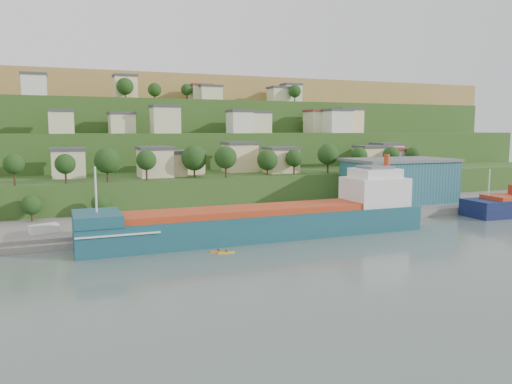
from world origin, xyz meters
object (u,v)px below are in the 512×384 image
cargo_ship_near (271,222)px  kayak_orange (219,251)px  caravan (44,231)px  warehouse (399,180)px

cargo_ship_near → kayak_orange: bearing=-148.1°
cargo_ship_near → caravan: 47.67m
caravan → warehouse: bearing=-13.4°
caravan → kayak_orange: bearing=-54.0°
cargo_ship_near → warehouse: bearing=23.6°
cargo_ship_near → kayak_orange: size_ratio=22.75×
cargo_ship_near → kayak_orange: 17.83m
caravan → kayak_orange: size_ratio=1.66×
caravan → kayak_orange: caravan is taller
caravan → kayak_orange: 37.93m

